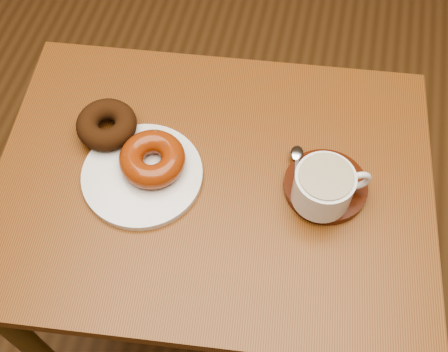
% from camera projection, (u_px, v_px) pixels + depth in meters
% --- Properties ---
extents(cafe_table, '(0.82, 0.65, 0.72)m').
position_uv_depth(cafe_table, '(214.00, 210.00, 1.08)').
color(cafe_table, brown).
rests_on(cafe_table, ground).
extents(donut_plate, '(0.24, 0.24, 0.01)m').
position_uv_depth(donut_plate, '(142.00, 175.00, 0.98)').
color(donut_plate, white).
rests_on(donut_plate, cafe_table).
extents(donut_cinnamon, '(0.14, 0.14, 0.04)m').
position_uv_depth(donut_cinnamon, '(107.00, 125.00, 1.00)').
color(donut_cinnamon, black).
rests_on(donut_cinnamon, donut_plate).
extents(donut_caramel, '(0.14, 0.14, 0.04)m').
position_uv_depth(donut_caramel, '(152.00, 159.00, 0.96)').
color(donut_caramel, maroon).
rests_on(donut_caramel, donut_plate).
extents(saucer, '(0.16, 0.16, 0.02)m').
position_uv_depth(saucer, '(325.00, 186.00, 0.96)').
color(saucer, '#3A1407').
rests_on(saucer, cafe_table).
extents(coffee_cup, '(0.13, 0.10, 0.07)m').
position_uv_depth(coffee_cup, '(324.00, 187.00, 0.91)').
color(coffee_cup, white).
rests_on(coffee_cup, saucer).
extents(teaspoon, '(0.03, 0.10, 0.01)m').
position_uv_depth(teaspoon, '(297.00, 158.00, 0.98)').
color(teaspoon, silver).
rests_on(teaspoon, saucer).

